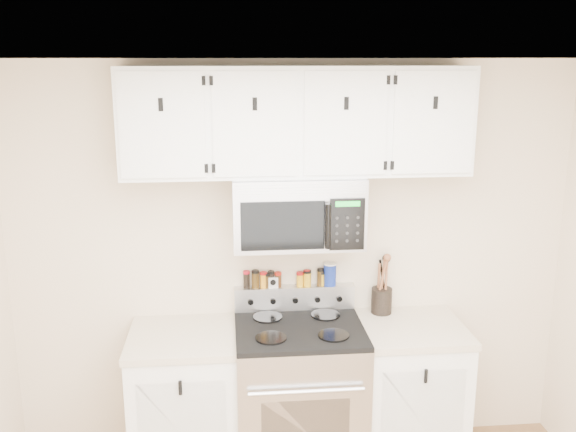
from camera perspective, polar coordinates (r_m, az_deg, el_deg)
The scene contains 21 objects.
back_wall at distance 4.05m, azimuth 0.53°, elevation -4.10°, with size 3.50×0.01×2.50m, color beige.
ceiling at distance 2.12m, azimuth 5.72°, elevation 13.49°, with size 3.50×3.50×0.01m, color white.
range at distance 4.08m, azimuth 0.99°, elevation -15.76°, with size 0.76×0.65×1.10m.
base_cabinet_left at distance 4.10m, azimuth -9.08°, elevation -16.19°, with size 0.64×0.62×0.92m.
base_cabinet_right at distance 4.23m, azimuth 10.62°, elevation -15.21°, with size 0.64×0.62×0.92m.
microwave at distance 3.77m, azimuth 0.85°, elevation 0.49°, with size 0.76×0.44×0.42m.
upper_cabinets at distance 3.71m, azimuth 0.83°, elevation 8.43°, with size 2.00×0.35×0.62m.
utensil_crock at distance 4.15m, azimuth 8.32°, elevation -7.27°, with size 0.13×0.13×0.38m.
kitchen_timer at distance 4.05m, azimuth -1.37°, elevation -5.86°, with size 0.06×0.05×0.07m, color silver.
salt_canister at distance 4.07m, azimuth 3.74°, elevation -5.17°, with size 0.08×0.08×0.15m.
spice_jar_0 at distance 4.03m, azimuth -3.71°, elevation -5.64°, with size 0.04×0.04×0.11m.
spice_jar_1 at distance 4.03m, azimuth -2.91°, elevation -5.61°, with size 0.05×0.05×0.11m.
spice_jar_2 at distance 4.04m, azimuth -2.19°, elevation -5.67°, with size 0.04×0.04×0.10m.
spice_jar_3 at distance 4.04m, azimuth -1.84°, elevation -5.72°, with size 0.04×0.04×0.09m.
spice_jar_4 at distance 4.04m, azimuth -1.50°, elevation -5.61°, with size 0.04×0.04×0.11m.
spice_jar_5 at distance 4.04m, azimuth -0.88°, elevation -5.66°, with size 0.04×0.04×0.10m.
spice_jar_6 at distance 4.06m, azimuth 1.07°, elevation -5.63°, with size 0.04×0.04×0.09m.
spice_jar_7 at distance 4.06m, azimuth 1.67°, elevation -5.52°, with size 0.04×0.04×0.10m.
spice_jar_8 at distance 4.06m, azimuth 1.72°, elevation -5.53°, with size 0.05×0.05×0.10m.
spice_jar_9 at distance 4.07m, azimuth 2.90°, elevation -5.43°, with size 0.04×0.04×0.11m.
spice_jar_10 at distance 4.08m, azimuth 2.98°, elevation -5.55°, with size 0.04×0.04×0.09m.
Camera 1 is at (-0.41, -2.08, 2.51)m, focal length 40.00 mm.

